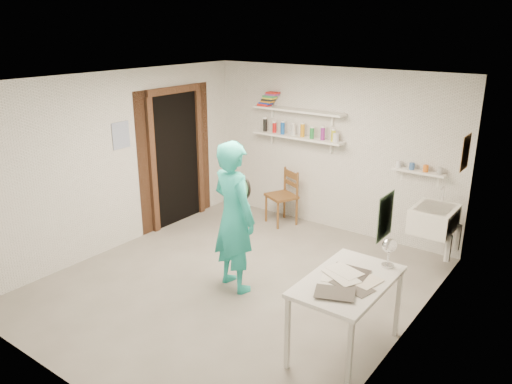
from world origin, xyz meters
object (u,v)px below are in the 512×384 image
Objects in this scene: belfast_sink at (434,219)px; desk_lamp at (389,245)px; man at (234,217)px; work_table at (346,316)px; wall_clock at (241,187)px; wooden_chair at (281,196)px.

belfast_sink is 1.69m from desk_lamp.
work_table is at bearing -177.44° from man.
wall_clock is 1.87m from desk_lamp.
wall_clock is (-0.06, 0.21, 0.29)m from man.
work_table is (-0.11, -2.12, -0.32)m from belfast_sink.
wooden_chair is at bearing 134.20° from work_table.
belfast_sink is 0.67× the size of wooden_chair.
man is at bearing -176.70° from desk_lamp.
desk_lamp reaches higher than belfast_sink.
belfast_sink is at bearing 19.86° from wooden_chair.
wall_clock is 1.93m from work_table.
wall_clock reaches higher than belfast_sink.
work_table is 0.78m from desk_lamp.
belfast_sink is at bearing 55.99° from wall_clock.
belfast_sink is at bearing -119.42° from man.
work_table is at bearing -3.82° from wall_clock.
desk_lamp is at bearing 67.58° from work_table.
man is 2.13m from wooden_chair.
belfast_sink is 2.40m from wooden_chair.
wall_clock is 2.00m from wooden_chair.
work_table is 8.00× the size of desk_lamp.
work_table is (1.67, -0.57, -0.80)m from wall_clock.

